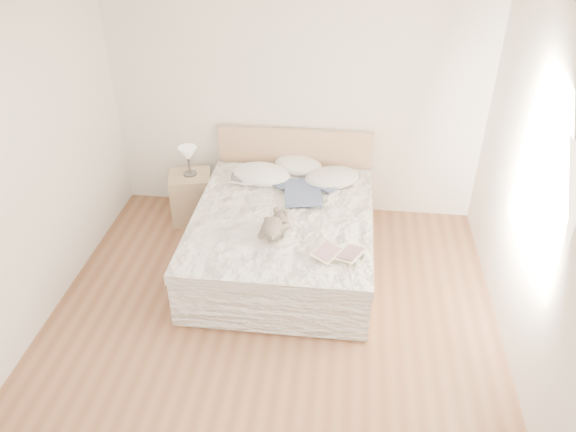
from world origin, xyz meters
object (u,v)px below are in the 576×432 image
object	(u,v)px
nightstand	(192,197)
photo_book	(245,179)
bed	(284,234)
childrens_book	(339,253)
table_lamp	(188,155)
teddy_bear	(272,232)

from	to	relation	value
nightstand	photo_book	distance (m)	0.74
bed	nightstand	size ratio (longest dim) A/B	3.83
photo_book	childrens_book	xyz separation A→B (m)	(1.03, -1.19, 0.00)
nightstand	childrens_book	xyz separation A→B (m)	(1.68, -1.33, 0.35)
table_lamp	teddy_bear	bearing A→B (deg)	-46.65
nightstand	photo_book	size ratio (longest dim) A/B	1.64
teddy_bear	bed	bearing A→B (deg)	101.26
childrens_book	teddy_bear	xyz separation A→B (m)	(-0.61, 0.22, 0.02)
nightstand	photo_book	world-z (taller)	photo_book
bed	table_lamp	bearing A→B (deg)	149.46
bed	childrens_book	world-z (taller)	bed
bed	teddy_bear	world-z (taller)	bed
bed	teddy_bear	distance (m)	0.58
table_lamp	teddy_bear	xyz separation A→B (m)	(1.06, -1.13, -0.14)
photo_book	teddy_bear	bearing A→B (deg)	-72.63
bed	nightstand	bearing A→B (deg)	150.16
bed	photo_book	world-z (taller)	bed
photo_book	childrens_book	world-z (taller)	same
nightstand	photo_book	xyz separation A→B (m)	(0.64, -0.14, 0.35)
photo_book	nightstand	bearing A→B (deg)	161.47
table_lamp	photo_book	size ratio (longest dim) A/B	0.95
childrens_book	teddy_bear	distance (m)	0.65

